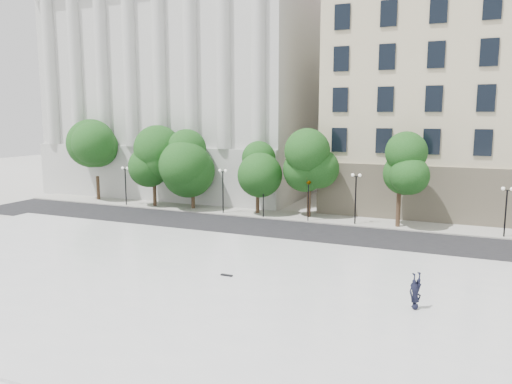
% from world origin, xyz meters
% --- Properties ---
extents(ground, '(160.00, 160.00, 0.00)m').
position_xyz_m(ground, '(0.00, 0.00, 0.00)').
color(ground, '#BBB9B0').
rests_on(ground, ground).
extents(plaza, '(44.00, 22.00, 0.45)m').
position_xyz_m(plaza, '(0.00, 3.00, 0.23)').
color(plaza, silver).
rests_on(plaza, ground).
extents(street, '(60.00, 8.00, 0.02)m').
position_xyz_m(street, '(0.00, 18.00, 0.01)').
color(street, black).
rests_on(street, ground).
extents(far_sidewalk, '(60.00, 4.00, 0.12)m').
position_xyz_m(far_sidewalk, '(0.00, 24.00, 0.06)').
color(far_sidewalk, '#AAA79D').
rests_on(far_sidewalk, ground).
extents(building_west, '(31.50, 27.65, 25.60)m').
position_xyz_m(building_west, '(-17.00, 38.57, 12.89)').
color(building_west, '#B5B5B0').
rests_on(building_west, ground).
extents(traffic_light_west, '(1.03, 1.75, 4.20)m').
position_xyz_m(traffic_light_west, '(-2.01, 22.30, 3.70)').
color(traffic_light_west, black).
rests_on(traffic_light_west, ground).
extents(traffic_light_east, '(0.66, 1.78, 4.20)m').
position_xyz_m(traffic_light_east, '(2.25, 22.30, 3.70)').
color(traffic_light_east, black).
rests_on(traffic_light_east, ground).
extents(person_lying, '(1.66, 1.71, 0.47)m').
position_xyz_m(person_lying, '(13.08, 3.90, 0.69)').
color(person_lying, black).
rests_on(person_lying, plaza).
extents(skateboard, '(0.69, 0.19, 0.07)m').
position_xyz_m(skateboard, '(2.91, 4.84, 0.49)').
color(skateboard, black).
rests_on(skateboard, plaza).
extents(street_trees, '(36.27, 5.36, 7.43)m').
position_xyz_m(street_trees, '(-8.90, 23.70, 4.80)').
color(street_trees, '#382619').
rests_on(street_trees, ground).
extents(lamp_posts, '(36.27, 0.28, 4.47)m').
position_xyz_m(lamp_posts, '(0.04, 22.60, 2.91)').
color(lamp_posts, black).
rests_on(lamp_posts, ground).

